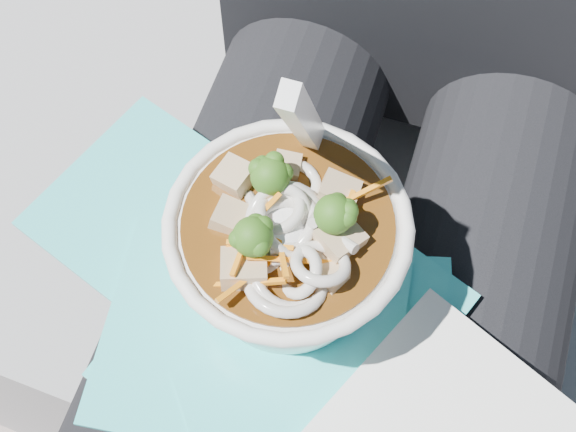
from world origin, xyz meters
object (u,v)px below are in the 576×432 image
(lap, at_px, (335,343))
(person_body, at_px, (370,224))
(plastic_bag, at_px, (276,335))
(udon_bowl, at_px, (288,245))
(stone_ledge, at_px, (357,306))

(lap, height_order, person_body, person_body)
(person_body, bearing_deg, plastic_bag, -105.41)
(lap, relative_size, udon_bowl, 2.43)
(plastic_bag, bearing_deg, lap, 43.83)
(stone_ledge, bearing_deg, lap, -90.00)
(stone_ledge, xyz_separation_m, person_body, (0.00, -0.06, 0.33))
(lap, height_order, udon_bowl, udon_bowl)
(lap, bearing_deg, stone_ledge, 90.00)
(lap, bearing_deg, person_body, 90.00)
(stone_ledge, relative_size, person_body, 1.01)
(stone_ledge, xyz_separation_m, lap, (0.00, -0.15, 0.30))
(plastic_bag, bearing_deg, udon_bowl, 95.57)
(stone_ledge, relative_size, lap, 2.08)
(person_body, relative_size, plastic_bag, 2.97)
(person_body, relative_size, udon_bowl, 5.04)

